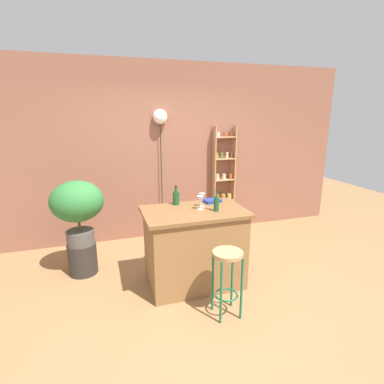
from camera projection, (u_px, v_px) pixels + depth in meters
ground at (202, 295)px, 3.41m from camera, size 12.00×12.00×0.00m
back_wall at (163, 152)px, 4.85m from camera, size 6.40×0.10×2.80m
kitchen_counter at (194, 247)px, 3.57m from camera, size 1.19×0.75×0.93m
bar_stool at (227, 269)px, 2.97m from camera, size 0.30×0.30×0.70m
spice_shelf at (224, 181)px, 5.16m from camera, size 0.38×0.14×1.81m
plant_stool at (83, 258)px, 3.86m from camera, size 0.36×0.36×0.40m
potted_plant at (77, 205)px, 3.67m from camera, size 0.64×0.57×0.82m
bottle_vinegar at (216, 203)px, 3.40m from camera, size 0.06×0.06×0.24m
bottle_spirits_clear at (176, 197)px, 3.65m from camera, size 0.08×0.08×0.24m
wine_glass_left at (202, 197)px, 3.56m from camera, size 0.07×0.07×0.16m
wine_glass_center at (200, 200)px, 3.44m from camera, size 0.07×0.07×0.16m
cookbook at (212, 201)px, 3.76m from camera, size 0.24×0.19×0.03m
pendant_globe_light at (160, 118)px, 4.60m from camera, size 0.23×0.23×2.07m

